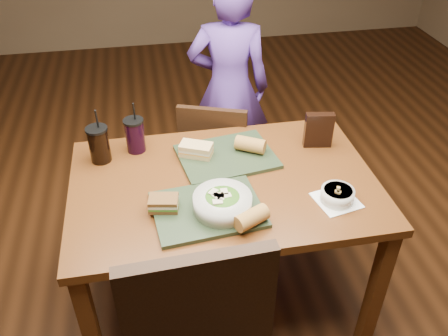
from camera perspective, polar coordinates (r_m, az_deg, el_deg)
The scene contains 15 objects.
ground at distance 2.55m, azimuth 0.00°, elevation -15.00°, with size 6.00×6.00×0.00m, color #381C0B.
dining_table at distance 2.08m, azimuth 0.00°, elevation -3.57°, with size 1.30×0.85×0.75m.
chair_far at distance 2.65m, azimuth -1.68°, elevation 1.08°, with size 0.46×0.47×0.83m.
diner at distance 2.92m, azimuth 0.60°, elevation 9.56°, with size 0.50×0.33×1.36m, color #5E389B.
tray_near at distance 1.87m, azimuth -1.98°, elevation -5.02°, with size 0.42×0.32×0.02m, color #24321E.
tray_far at distance 2.15m, azimuth 0.32°, elevation 1.38°, with size 0.42×0.32×0.02m, color #24321E.
salad_bowl at distance 1.83m, azimuth -0.19°, elevation -4.10°, with size 0.23×0.23×0.08m.
soup_bowl at distance 1.95m, azimuth 13.48°, elevation -3.17°, with size 0.19×0.19×0.07m.
sandwich_near at distance 1.86m, azimuth -7.27°, elevation -4.23°, with size 0.12×0.10×0.05m.
sandwich_far at distance 2.14m, azimuth -3.37°, elevation 2.22°, with size 0.16×0.13×0.06m.
baguette_near at distance 1.77m, azimuth 3.32°, elevation -6.00°, with size 0.07×0.07×0.13m, color #AD7533.
baguette_far at distance 2.16m, azimuth 3.19°, elevation 2.82°, with size 0.07×0.07×0.14m, color #AD7533.
cup_cola at distance 2.17m, azimuth -14.80°, elevation 2.79°, with size 0.10×0.10×0.26m.
cup_berry at distance 2.21m, azimuth -10.67°, elevation 3.92°, with size 0.09×0.09×0.25m.
chip_bag at distance 2.24m, azimuth 11.31°, elevation 4.49°, with size 0.13×0.04×0.17m, color black.
Camera 1 is at (-0.29, -1.57, 1.99)m, focal length 38.00 mm.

